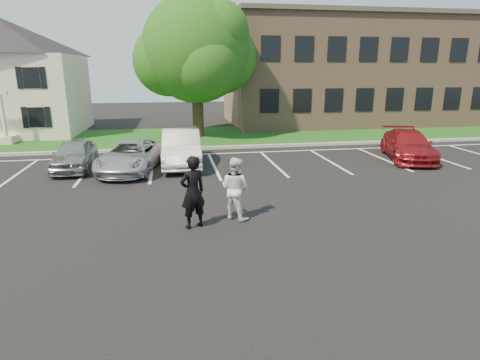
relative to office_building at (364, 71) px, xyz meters
The scene contains 12 objects.
ground_plane 26.40m from the office_building, 122.48° to the right, with size 90.00×90.00×0.00m, color black.
curb 17.68m from the office_building, 144.48° to the right, with size 40.00×0.30×0.15m, color gray.
grass_strip 15.78m from the office_building, 156.82° to the right, with size 44.00×8.00×0.08m, color #0E400D.
stall_lines 18.60m from the office_building, 134.01° to the right, with size 34.00×5.36×0.01m.
office_building is the anchor object (origin of this frame).
tree 15.26m from the office_building, 157.40° to the right, with size 7.80×7.20×8.80m.
man_black_suit 26.40m from the office_building, 125.89° to the right, with size 0.75×0.49×2.06m, color black.
man_white_shirt 25.30m from the office_building, 124.20° to the right, with size 0.91×0.71×1.86m, color white.
car_silver_west 24.52m from the office_building, 146.00° to the right, with size 1.57×3.90×1.33m, color #9E9EA2.
car_silver_minivan 22.96m from the office_building, 141.06° to the right, with size 2.17×4.70×1.31m, color #B9BCC2.
car_white_sedan 20.78m from the office_building, 138.89° to the right, with size 1.69×4.83×1.59m, color silver.
car_red_compact 15.23m from the office_building, 107.38° to the right, with size 1.94×4.76×1.38m, color maroon.
Camera 1 is at (-1.88, -9.89, 4.34)m, focal length 30.00 mm.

